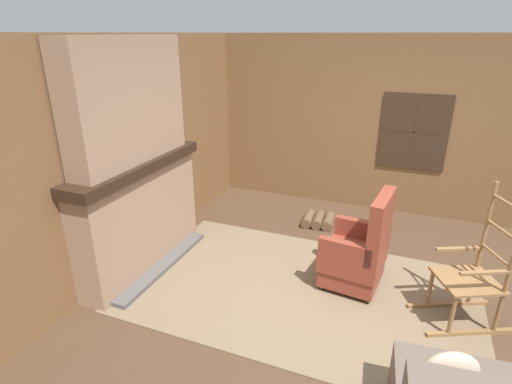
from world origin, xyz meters
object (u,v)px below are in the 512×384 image
oil_lamp_vase (84,171)px  decorative_plate_on_mantel (124,150)px  rocking_chair (472,281)px  firewood_stack (318,220)px  storage_case (164,140)px  armchair (359,253)px

oil_lamp_vase → decorative_plate_on_mantel: size_ratio=0.95×
rocking_chair → firewood_stack: bearing=-66.1°
rocking_chair → oil_lamp_vase: size_ratio=5.17×
decorative_plate_on_mantel → storage_case: bearing=88.3°
rocking_chair → storage_case: size_ratio=5.71×
armchair → firewood_stack: armchair is taller
armchair → decorative_plate_on_mantel: (-2.35, -0.53, 0.98)m
armchair → storage_case: storage_case is taller
armchair → storage_case: (-2.33, 0.14, 0.92)m
firewood_stack → oil_lamp_vase: 3.13m
armchair → storage_case: 2.51m
rocking_chair → firewood_stack: 2.26m
oil_lamp_vase → decorative_plate_on_mantel: bearing=92.0°
firewood_stack → oil_lamp_vase: bearing=-124.5°
firewood_stack → oil_lamp_vase: (-1.63, -2.36, 1.26)m
firewood_stack → decorative_plate_on_mantel: decorative_plate_on_mantel is taller
firewood_stack → oil_lamp_vase: oil_lamp_vase is taller
storage_case → armchair: bearing=-3.5°
oil_lamp_vase → storage_case: 1.25m
rocking_chair → oil_lamp_vase: 3.57m
armchair → rocking_chair: bearing=176.1°
armchair → storage_case: bearing=3.1°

